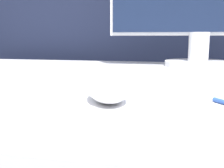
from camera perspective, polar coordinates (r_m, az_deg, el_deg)
The scene contains 3 objects.
partition_panel at distance 1.30m, azimuth 4.08°, elevation 2.37°, with size 5.00×0.03×1.29m.
computer_mouse_near at distance 0.43m, azimuth -0.94°, elevation -1.08°, with size 0.10×0.13×0.04m.
keyboard at distance 0.65m, azimuth -0.17°, elevation 1.92°, with size 0.40×0.16×0.02m.
Camera 1 is at (0.17, -0.67, 0.82)m, focal length 42.00 mm.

